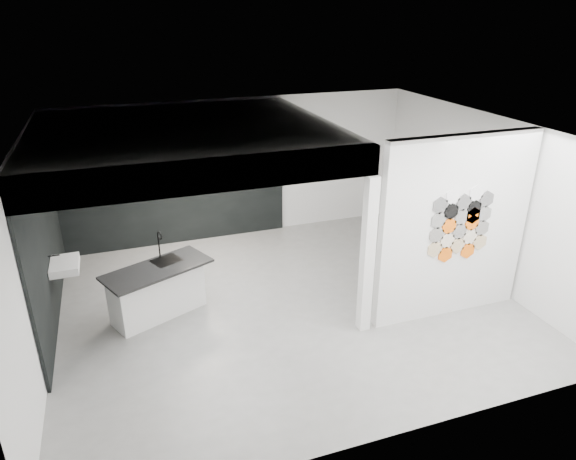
# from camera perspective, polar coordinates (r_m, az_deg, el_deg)

# --- Properties ---
(floor) EXTENTS (7.00, 6.00, 0.01)m
(floor) POSITION_cam_1_polar(r_m,az_deg,el_deg) (8.32, 0.03, -8.19)
(floor) COLOR slate
(partition_panel) EXTENTS (2.45, 0.15, 2.80)m
(partition_panel) POSITION_cam_1_polar(r_m,az_deg,el_deg) (7.87, 18.02, 0.14)
(partition_panel) COLOR silver
(partition_panel) RESTS_ON floor
(bay_clad_back) EXTENTS (4.40, 0.04, 2.35)m
(bay_clad_back) POSITION_cam_1_polar(r_m,az_deg,el_deg) (10.22, -12.48, 4.73)
(bay_clad_back) COLOR black
(bay_clad_back) RESTS_ON floor
(bay_clad_left) EXTENTS (0.04, 4.00, 2.35)m
(bay_clad_left) POSITION_cam_1_polar(r_m,az_deg,el_deg) (8.40, -25.40, -1.25)
(bay_clad_left) COLOR black
(bay_clad_left) RESTS_ON floor
(bulkhead) EXTENTS (4.40, 4.00, 0.40)m
(bulkhead) POSITION_cam_1_polar(r_m,az_deg,el_deg) (7.96, -11.41, 9.86)
(bulkhead) COLOR silver
(bulkhead) RESTS_ON corner_column
(corner_column) EXTENTS (0.16, 0.16, 2.35)m
(corner_column) POSITION_cam_1_polar(r_m,az_deg,el_deg) (7.24, 8.81, -2.94)
(corner_column) COLOR silver
(corner_column) RESTS_ON floor
(fascia_beam) EXTENTS (4.40, 0.16, 0.40)m
(fascia_beam) POSITION_cam_1_polar(r_m,az_deg,el_deg) (6.13, -8.67, 6.00)
(fascia_beam) COLOR silver
(fascia_beam) RESTS_ON corner_column
(wall_basin) EXTENTS (0.40, 0.60, 0.12)m
(wall_basin) POSITION_cam_1_polar(r_m,az_deg,el_deg) (8.32, -23.56, -3.62)
(wall_basin) COLOR silver
(wall_basin) RESTS_ON bay_clad_left
(display_shelf) EXTENTS (3.00, 0.15, 0.04)m
(display_shelf) POSITION_cam_1_polar(r_m,az_deg,el_deg) (10.09, -11.90, 5.30)
(display_shelf) COLOR black
(display_shelf) RESTS_ON bay_clad_back
(kitchen_island) EXTENTS (1.72, 1.27, 1.27)m
(kitchen_island) POSITION_cam_1_polar(r_m,az_deg,el_deg) (8.08, -14.31, -6.48)
(kitchen_island) COLOR silver
(kitchen_island) RESTS_ON floor
(stockpot) EXTENTS (0.28, 0.28, 0.19)m
(stockpot) POSITION_cam_1_polar(r_m,az_deg,el_deg) (10.00, -19.36, 4.98)
(stockpot) COLOR black
(stockpot) RESTS_ON display_shelf
(kettle) EXTENTS (0.21, 0.21, 0.15)m
(kettle) POSITION_cam_1_polar(r_m,az_deg,el_deg) (10.19, -7.42, 6.34)
(kettle) COLOR black
(kettle) RESTS_ON display_shelf
(glass_bowl) EXTENTS (0.18, 0.18, 0.10)m
(glass_bowl) POSITION_cam_1_polar(r_m,az_deg,el_deg) (10.30, -4.66, 6.52)
(glass_bowl) COLOR gray
(glass_bowl) RESTS_ON display_shelf
(glass_vase) EXTENTS (0.13, 0.13, 0.15)m
(glass_vase) POSITION_cam_1_polar(r_m,az_deg,el_deg) (10.31, -4.47, 6.66)
(glass_vase) COLOR gray
(glass_vase) RESTS_ON display_shelf
(bottle_dark) EXTENTS (0.07, 0.07, 0.15)m
(bottle_dark) POSITION_cam_1_polar(r_m,az_deg,el_deg) (10.05, -12.50, 5.75)
(bottle_dark) COLOR black
(bottle_dark) RESTS_ON display_shelf
(utensil_cup) EXTENTS (0.10, 0.10, 0.11)m
(utensil_cup) POSITION_cam_1_polar(r_m,az_deg,el_deg) (10.01, -17.53, 5.00)
(utensil_cup) COLOR black
(utensil_cup) RESTS_ON display_shelf
(hex_tile_cluster) EXTENTS (1.04, 0.02, 1.16)m
(hex_tile_cluster) POSITION_cam_1_polar(r_m,az_deg,el_deg) (7.79, 18.68, 0.64)
(hex_tile_cluster) COLOR tan
(hex_tile_cluster) RESTS_ON partition_panel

